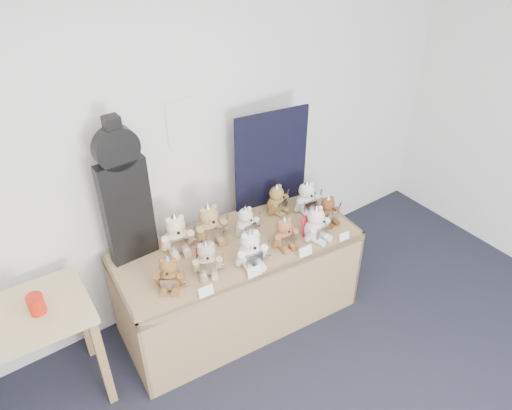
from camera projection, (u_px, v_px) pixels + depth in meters
room_shell at (181, 122)px, 3.18m from camera, size 6.00×6.00×6.00m
display_table at (242, 267)px, 3.39m from camera, size 1.71×0.84×0.69m
side_table at (9, 338)px, 2.77m from camera, size 0.95×0.56×0.76m
guitar_case at (124, 194)px, 2.98m from camera, size 0.30×0.09×0.99m
navy_board at (271, 160)px, 3.54m from camera, size 0.55×0.12×0.74m
red_cup at (36, 304)px, 2.72m from camera, size 0.09×0.09×0.12m
teddy_front_far_left at (169, 274)px, 2.97m from camera, size 0.20×0.21×0.25m
teddy_front_left at (207, 259)px, 3.07m from camera, size 0.21×0.21×0.26m
teddy_front_centre at (251, 249)px, 3.13m from camera, size 0.24×0.21×0.29m
teddy_front_right at (284, 233)px, 3.29m from camera, size 0.21×0.17×0.25m
teddy_front_far_right at (316, 225)px, 3.35m from camera, size 0.23×0.20×0.28m
teddy_front_end at (328, 211)px, 3.51m from camera, size 0.19×0.15×0.23m
teddy_back_left at (177, 235)px, 3.24m from camera, size 0.25×0.23×0.31m
teddy_back_centre_left at (210, 224)px, 3.32m from camera, size 0.26×0.21×0.31m
teddy_back_centre_right at (246, 223)px, 3.39m from camera, size 0.20×0.17×0.24m
teddy_back_right at (277, 200)px, 3.60m from camera, size 0.21×0.19×0.25m
teddy_back_end at (307, 198)px, 3.61m from camera, size 0.22×0.19×0.27m
entry_card_a at (206, 291)px, 2.94m from camera, size 0.10×0.03×0.07m
entry_card_b at (255, 272)px, 3.08m from camera, size 0.10×0.03×0.07m
entry_card_c at (305, 251)px, 3.23m from camera, size 0.10×0.03×0.07m
entry_card_d at (344, 236)px, 3.37m from camera, size 0.08×0.03×0.06m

